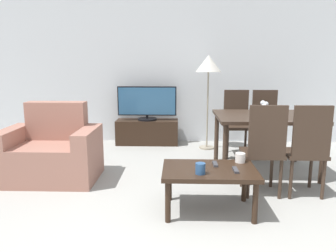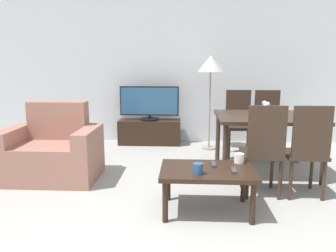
# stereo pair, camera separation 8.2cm
# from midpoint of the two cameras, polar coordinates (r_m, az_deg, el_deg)

# --- Properties ---
(wall_back) EXTENTS (7.23, 0.06, 2.70)m
(wall_back) POSITION_cam_midpoint_polar(r_m,az_deg,el_deg) (5.69, 1.57, 10.82)
(wall_back) COLOR silver
(wall_back) RESTS_ON ground_plane
(armchair) EXTENTS (1.08, 0.73, 0.90)m
(armchair) POSITION_cam_midpoint_polar(r_m,az_deg,el_deg) (4.13, -20.09, -4.45)
(armchair) COLOR #9E6B5B
(armchair) RESTS_ON ground_plane
(tv_stand) EXTENTS (1.04, 0.37, 0.41)m
(tv_stand) POSITION_cam_midpoint_polar(r_m,az_deg,el_deg) (5.58, -4.04, -1.04)
(tv_stand) COLOR black
(tv_stand) RESTS_ON ground_plane
(tv) EXTENTS (0.98, 0.32, 0.57)m
(tv) POSITION_cam_midpoint_polar(r_m,az_deg,el_deg) (5.50, -4.11, 3.96)
(tv) COLOR black
(tv) RESTS_ON tv_stand
(coffee_table) EXTENTS (0.86, 0.58, 0.41)m
(coffee_table) POSITION_cam_midpoint_polar(r_m,az_deg,el_deg) (3.06, 6.45, -8.31)
(coffee_table) COLOR black
(coffee_table) RESTS_ON ground_plane
(dining_table) EXTENTS (1.23, 0.97, 0.73)m
(dining_table) POSITION_cam_midpoint_polar(r_m,az_deg,el_deg) (4.25, 16.08, 0.75)
(dining_table) COLOR #38281E
(dining_table) RESTS_ON ground_plane
(dining_chair_near) EXTENTS (0.40, 0.40, 0.96)m
(dining_chair_near) POSITION_cam_midpoint_polar(r_m,az_deg,el_deg) (3.47, 15.75, -3.48)
(dining_chair_near) COLOR #38281E
(dining_chair_near) RESTS_ON ground_plane
(dining_chair_far) EXTENTS (0.40, 0.40, 0.96)m
(dining_chair_far) POSITION_cam_midpoint_polar(r_m,az_deg,el_deg) (5.09, 16.17, 1.05)
(dining_chair_far) COLOR #38281E
(dining_chair_far) RESTS_ON ground_plane
(dining_chair_near_right) EXTENTS (0.40, 0.40, 0.96)m
(dining_chair_near_right) POSITION_cam_midpoint_polar(r_m,az_deg,el_deg) (3.59, 22.41, -3.39)
(dining_chair_near_right) COLOR #38281E
(dining_chair_near_right) RESTS_ON ground_plane
(dining_chair_far_left) EXTENTS (0.40, 0.40, 0.96)m
(dining_chair_far_left) POSITION_cam_midpoint_polar(r_m,az_deg,el_deg) (5.00, 11.41, 1.10)
(dining_chair_far_left) COLOR #38281E
(dining_chair_far_left) RESTS_ON ground_plane
(floor_lamp) EXTENTS (0.40, 0.40, 1.48)m
(floor_lamp) POSITION_cam_midpoint_polar(r_m,az_deg,el_deg) (5.18, 6.61, 10.16)
(floor_lamp) COLOR gray
(floor_lamp) RESTS_ON ground_plane
(remote_primary) EXTENTS (0.04, 0.15, 0.02)m
(remote_primary) POSITION_cam_midpoint_polar(r_m,az_deg,el_deg) (3.01, 10.91, -7.52)
(remote_primary) COLOR #38383D
(remote_primary) RESTS_ON coffee_table
(remote_secondary) EXTENTS (0.04, 0.15, 0.02)m
(remote_secondary) POSITION_cam_midpoint_polar(r_m,az_deg,el_deg) (3.15, 7.47, -6.57)
(remote_secondary) COLOR #38383D
(remote_secondary) RESTS_ON coffee_table
(cup_white_near) EXTENTS (0.09, 0.09, 0.09)m
(cup_white_near) POSITION_cam_midpoint_polar(r_m,az_deg,el_deg) (3.26, 11.76, -5.43)
(cup_white_near) COLOR white
(cup_white_near) RESTS_ON coffee_table
(cup_colored_far) EXTENTS (0.09, 0.09, 0.10)m
(cup_colored_far) POSITION_cam_midpoint_polar(r_m,az_deg,el_deg) (2.88, 4.84, -7.39)
(cup_colored_far) COLOR navy
(cup_colored_far) RESTS_ON coffee_table
(wine_glass_left) EXTENTS (0.07, 0.07, 0.15)m
(wine_glass_left) POSITION_cam_midpoint_polar(r_m,az_deg,el_deg) (4.18, 15.84, 3.15)
(wine_glass_left) COLOR silver
(wine_glass_left) RESTS_ON dining_table
(wine_glass_center) EXTENTS (0.07, 0.07, 0.15)m
(wine_glass_center) POSITION_cam_midpoint_polar(r_m,az_deg,el_deg) (4.43, 16.17, 3.55)
(wine_glass_center) COLOR silver
(wine_glass_center) RESTS_ON dining_table
(wine_glass_right) EXTENTS (0.07, 0.07, 0.15)m
(wine_glass_right) POSITION_cam_midpoint_polar(r_m,az_deg,el_deg) (4.55, 15.70, 3.76)
(wine_glass_right) COLOR silver
(wine_glass_right) RESTS_ON dining_table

